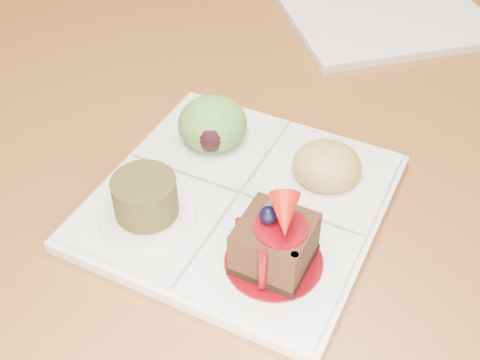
{
  "coord_description": "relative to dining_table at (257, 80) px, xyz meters",
  "views": [
    {
      "loc": [
        -0.0,
        -0.75,
        1.18
      ],
      "look_at": [
        -0.01,
        -0.33,
        0.79
      ],
      "focal_mm": 45.0,
      "sensor_mm": 36.0,
      "label": 1
    }
  ],
  "objects": [
    {
      "name": "ground",
      "position": [
        0.0,
        0.0,
        -0.68
      ],
      "size": [
        6.0,
        6.0,
        0.0
      ],
      "primitive_type": "plane",
      "color": "#553518"
    },
    {
      "name": "second_plate",
      "position": [
        0.18,
        0.09,
        0.07
      ],
      "size": [
        0.34,
        0.34,
        0.01
      ],
      "primitive_type": "cube",
      "rotation": [
        0.0,
        0.0,
        0.28
      ],
      "color": "silver",
      "rests_on": "dining_table"
    },
    {
      "name": "dining_table",
      "position": [
        0.0,
        0.0,
        0.0
      ],
      "size": [
        1.0,
        1.8,
        0.75
      ],
      "color": "brown",
      "rests_on": "ground"
    },
    {
      "name": "sampler_plate",
      "position": [
        -0.01,
        -0.32,
        0.09
      ],
      "size": [
        0.36,
        0.36,
        0.1
      ],
      "rotation": [
        0.0,
        0.0,
        -0.43
      ],
      "color": "silver",
      "rests_on": "dining_table"
    }
  ]
}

